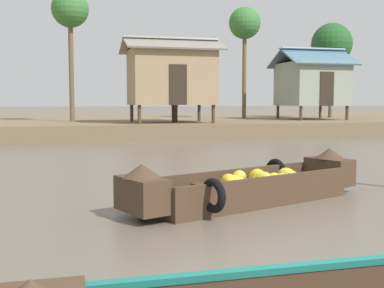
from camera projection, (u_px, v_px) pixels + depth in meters
name	position (u px, v px, depth m)	size (l,w,h in m)	color
ground_plane	(139.00, 167.00, 13.19)	(300.00, 300.00, 0.00)	#665B4C
riverbank_strip	(93.00, 124.00, 30.35)	(160.00, 20.00, 0.72)	#756047
banana_boat	(251.00, 185.00, 8.54)	(4.69, 2.55, 0.83)	#473323
stilt_house_mid_left	(171.00, 76.00, 23.51)	(4.53, 3.29, 4.00)	#4C3826
stilt_house_mid_right	(312.00, 83.00, 27.86)	(3.85, 3.74, 3.97)	#4C3826
palm_tree_near	(70.00, 12.00, 24.65)	(1.83, 1.83, 6.48)	brown
palm_tree_mid	(332.00, 44.00, 30.41)	(2.48, 2.48, 5.75)	brown
palm_tree_far	(245.00, 25.00, 29.44)	(1.88, 1.88, 6.56)	brown
vendor_person	(175.00, 103.00, 23.96)	(0.44, 0.44, 1.66)	#332D28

